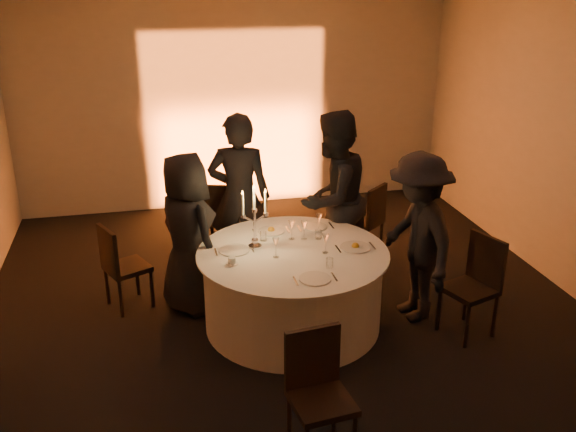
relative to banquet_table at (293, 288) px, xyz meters
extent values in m
plane|color=black|center=(0.00, 0.00, -0.38)|extent=(7.00, 7.00, 0.00)
plane|color=silver|center=(0.00, 0.00, 2.62)|extent=(7.00, 7.00, 0.00)
plane|color=#B3AEA6|center=(0.00, 3.50, 1.12)|extent=(7.00, 0.00, 7.00)
cube|color=black|center=(0.00, 3.20, -0.33)|extent=(0.25, 0.12, 0.10)
cylinder|color=black|center=(0.00, 0.00, -0.37)|extent=(0.60, 0.60, 0.03)
cylinder|color=black|center=(0.00, 0.00, -0.01)|extent=(0.20, 0.20, 0.75)
cylinder|color=silver|center=(0.00, 0.00, -0.01)|extent=(1.68, 1.68, 0.75)
cylinder|color=silver|center=(0.00, 0.00, 0.38)|extent=(1.80, 1.80, 0.02)
cube|color=black|center=(-1.54, 0.72, 0.04)|extent=(0.52, 0.52, 0.05)
cube|color=black|center=(-1.70, 0.64, 0.29)|extent=(0.20, 0.37, 0.45)
cylinder|color=black|center=(-1.31, 0.64, -0.17)|extent=(0.04, 0.04, 0.42)
cylinder|color=black|center=(-1.46, 0.94, -0.17)|extent=(0.04, 0.04, 0.42)
cylinder|color=black|center=(-1.62, 0.50, -0.17)|extent=(0.04, 0.04, 0.42)
cylinder|color=black|center=(-1.76, 0.80, -0.17)|extent=(0.04, 0.04, 0.42)
cube|color=black|center=(-0.42, 1.72, 0.07)|extent=(0.50, 0.50, 0.05)
cube|color=black|center=(-0.47, 1.54, 0.33)|extent=(0.41, 0.14, 0.47)
cylinder|color=black|center=(-0.21, 1.86, -0.16)|extent=(0.04, 0.04, 0.44)
cylinder|color=black|center=(-0.55, 1.94, -0.16)|extent=(0.04, 0.04, 0.44)
cylinder|color=black|center=(-0.29, 1.51, -0.16)|extent=(0.04, 0.04, 0.44)
cylinder|color=black|center=(-0.64, 1.59, -0.16)|extent=(0.04, 0.04, 0.44)
cube|color=black|center=(1.18, 1.38, 0.04)|extent=(0.55, 0.55, 0.05)
cube|color=black|center=(1.29, 1.25, 0.29)|extent=(0.32, 0.28, 0.45)
cylinder|color=black|center=(1.20, 1.62, -0.18)|extent=(0.04, 0.04, 0.42)
cylinder|color=black|center=(0.94, 1.40, -0.18)|extent=(0.04, 0.04, 0.42)
cylinder|color=black|center=(1.42, 1.36, -0.18)|extent=(0.04, 0.04, 0.42)
cylinder|color=black|center=(1.16, 1.15, -0.18)|extent=(0.04, 0.04, 0.42)
cube|color=black|center=(1.55, -0.53, 0.07)|extent=(0.53, 0.53, 0.05)
cube|color=black|center=(1.73, -0.47, 0.33)|extent=(0.17, 0.41, 0.48)
cylinder|color=black|center=(1.32, -0.42, -0.16)|extent=(0.04, 0.04, 0.45)
cylinder|color=black|center=(1.44, -0.76, -0.16)|extent=(0.04, 0.04, 0.45)
cylinder|color=black|center=(1.66, -0.30, -0.16)|extent=(0.04, 0.04, 0.45)
cylinder|color=black|center=(1.78, -0.64, -0.16)|extent=(0.04, 0.04, 0.45)
cube|color=black|center=(-0.21, -1.79, 0.06)|extent=(0.45, 0.45, 0.05)
cube|color=black|center=(-0.24, -1.60, 0.32)|extent=(0.41, 0.09, 0.47)
cylinder|color=black|center=(-0.41, -1.63, -0.17)|extent=(0.04, 0.04, 0.44)
cylinder|color=black|center=(-0.06, -1.59, -0.17)|extent=(0.04, 0.04, 0.44)
imported|color=black|center=(-0.93, 0.53, 0.43)|extent=(0.85, 0.95, 1.63)
imported|color=black|center=(-0.32, 1.16, 0.54)|extent=(0.77, 0.61, 1.85)
imported|color=black|center=(0.63, 0.84, 0.56)|extent=(1.16, 1.12, 1.89)
imported|color=black|center=(1.20, -0.09, 0.45)|extent=(0.70, 1.13, 1.67)
cylinder|color=white|center=(-0.53, 0.14, 0.39)|extent=(0.28, 0.28, 0.01)
cube|color=#BCBCC1|center=(-0.70, 0.14, 0.39)|extent=(0.01, 0.17, 0.01)
cube|color=#BCBCC1|center=(-0.36, 0.14, 0.39)|extent=(0.02, 0.17, 0.01)
cylinder|color=white|center=(-0.10, 0.51, 0.39)|extent=(0.26, 0.26, 0.01)
cube|color=#BCBCC1|center=(-0.27, 0.51, 0.39)|extent=(0.02, 0.17, 0.01)
cube|color=#BCBCC1|center=(0.07, 0.51, 0.39)|extent=(0.02, 0.17, 0.01)
sphere|color=orange|center=(-0.10, 0.51, 0.43)|extent=(0.07, 0.07, 0.07)
cylinder|color=white|center=(0.36, 0.52, 0.39)|extent=(0.24, 0.24, 0.01)
cube|color=#BCBCC1|center=(0.19, 0.52, 0.39)|extent=(0.02, 0.17, 0.01)
cube|color=#BCBCC1|center=(0.53, 0.52, 0.39)|extent=(0.01, 0.17, 0.01)
cylinder|color=white|center=(0.60, -0.05, 0.39)|extent=(0.29, 0.29, 0.01)
cube|color=#BCBCC1|center=(0.43, -0.05, 0.39)|extent=(0.02, 0.17, 0.01)
cube|color=#BCBCC1|center=(0.77, -0.05, 0.39)|extent=(0.01, 0.17, 0.01)
sphere|color=orange|center=(0.60, -0.05, 0.43)|extent=(0.07, 0.07, 0.07)
cylinder|color=white|center=(0.05, -0.59, 0.39)|extent=(0.28, 0.28, 0.01)
cube|color=#BCBCC1|center=(-0.12, -0.59, 0.39)|extent=(0.02, 0.17, 0.01)
cube|color=#BCBCC1|center=(0.22, -0.59, 0.39)|extent=(0.02, 0.17, 0.01)
cylinder|color=white|center=(-0.59, -0.14, 0.39)|extent=(0.11, 0.11, 0.01)
cylinder|color=white|center=(-0.59, -0.14, 0.42)|extent=(0.07, 0.07, 0.06)
cylinder|color=white|center=(-0.33, 0.18, 0.40)|extent=(0.13, 0.13, 0.02)
sphere|color=white|center=(-0.33, 0.18, 0.45)|extent=(0.07, 0.07, 0.07)
cylinder|color=white|center=(-0.33, 0.18, 0.58)|extent=(0.03, 0.03, 0.33)
cylinder|color=white|center=(-0.33, 0.18, 0.76)|extent=(0.05, 0.05, 0.03)
cylinder|color=silver|center=(-0.33, 0.18, 0.87)|extent=(0.02, 0.02, 0.21)
cone|color=orange|center=(-0.33, 0.18, 1.00)|extent=(0.02, 0.02, 0.03)
cylinder|color=white|center=(-0.38, 0.18, 0.68)|extent=(0.12, 0.02, 0.08)
cylinder|color=white|center=(-0.43, 0.18, 0.71)|extent=(0.05, 0.05, 0.03)
cylinder|color=silver|center=(-0.43, 0.18, 0.82)|extent=(0.02, 0.02, 0.21)
cone|color=orange|center=(-0.43, 0.18, 0.95)|extent=(0.02, 0.02, 0.03)
cylinder|color=white|center=(-0.27, 0.18, 0.68)|extent=(0.12, 0.02, 0.08)
cylinder|color=white|center=(-0.22, 0.18, 0.71)|extent=(0.05, 0.05, 0.03)
cylinder|color=silver|center=(-0.22, 0.18, 0.82)|extent=(0.02, 0.02, 0.21)
cone|color=orange|center=(-0.22, 0.18, 0.95)|extent=(0.02, 0.02, 0.03)
cylinder|color=white|center=(0.36, 0.40, 0.39)|extent=(0.06, 0.06, 0.01)
cylinder|color=white|center=(0.36, 0.40, 0.44)|extent=(0.01, 0.01, 0.10)
cone|color=white|center=(0.36, 0.40, 0.53)|extent=(0.07, 0.07, 0.09)
cylinder|color=white|center=(0.17, 0.26, 0.39)|extent=(0.06, 0.06, 0.01)
cylinder|color=white|center=(0.17, 0.26, 0.44)|extent=(0.01, 0.01, 0.10)
cone|color=white|center=(0.17, 0.26, 0.53)|extent=(0.07, 0.07, 0.09)
cylinder|color=white|center=(0.29, -0.09, 0.39)|extent=(0.06, 0.06, 0.01)
cylinder|color=white|center=(0.29, -0.09, 0.44)|extent=(0.01, 0.01, 0.10)
cone|color=white|center=(0.29, -0.09, 0.53)|extent=(0.07, 0.07, 0.09)
cylinder|color=white|center=(-0.18, -0.09, 0.39)|extent=(0.06, 0.06, 0.01)
cylinder|color=white|center=(-0.18, -0.09, 0.44)|extent=(0.01, 0.01, 0.10)
cone|color=white|center=(-0.18, -0.09, 0.53)|extent=(0.07, 0.07, 0.09)
cylinder|color=white|center=(0.06, 0.29, 0.39)|extent=(0.06, 0.06, 0.01)
cylinder|color=white|center=(0.06, 0.29, 0.44)|extent=(0.01, 0.01, 0.10)
cone|color=white|center=(0.06, 0.29, 0.53)|extent=(0.07, 0.07, 0.09)
cylinder|color=white|center=(-0.22, 0.32, 0.43)|extent=(0.07, 0.07, 0.09)
cylinder|color=white|center=(0.31, 0.24, 0.43)|extent=(0.07, 0.07, 0.09)
cylinder|color=white|center=(0.24, -0.40, 0.43)|extent=(0.07, 0.07, 0.09)
camera|label=1|loc=(-1.25, -5.29, 2.88)|focal=40.00mm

